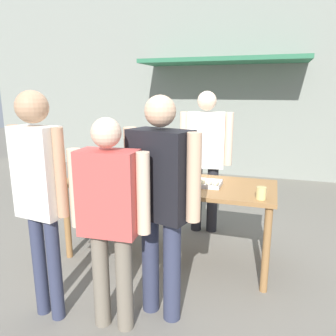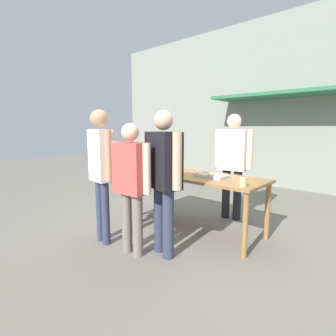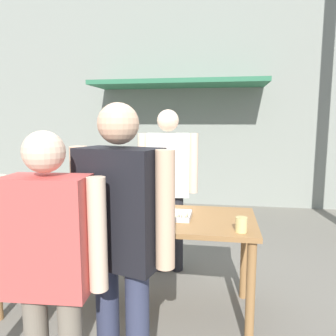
{
  "view_description": "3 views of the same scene",
  "coord_description": "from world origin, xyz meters",
  "px_view_note": "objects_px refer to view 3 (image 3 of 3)",
  "views": [
    {
      "loc": [
        1.04,
        -3.23,
        1.84
      ],
      "look_at": [
        0.0,
        0.0,
        1.03
      ],
      "focal_mm": 35.0,
      "sensor_mm": 36.0,
      "label": 1
    },
    {
      "loc": [
        2.39,
        -3.27,
        1.61
      ],
      "look_at": [
        -0.51,
        -0.02,
        0.93
      ],
      "focal_mm": 28.0,
      "sensor_mm": 36.0,
      "label": 2
    },
    {
      "loc": [
        0.82,
        -2.72,
        1.7
      ],
      "look_at": [
        0.24,
        0.83,
        1.19
      ],
      "focal_mm": 35.0,
      "sensor_mm": 36.0,
      "label": 3
    }
  ],
  "objects_px": {
    "person_server_behind_table": "(168,177)",
    "person_customer_with_cup": "(120,231)",
    "condiment_jar_mustard": "(2,215)",
    "beer_cup": "(241,225)",
    "food_tray_buns": "(165,215)",
    "person_customer_waiting_in_line": "(50,259)",
    "food_tray_sausages": "(72,211)",
    "condiment_jar_ketchup": "(12,216)"
  },
  "relations": [
    {
      "from": "person_customer_waiting_in_line",
      "to": "person_customer_with_cup",
      "type": "bearing_deg",
      "value": -144.41
    },
    {
      "from": "food_tray_buns",
      "to": "beer_cup",
      "type": "bearing_deg",
      "value": -23.79
    },
    {
      "from": "food_tray_sausages",
      "to": "person_server_behind_table",
      "type": "distance_m",
      "value": 1.15
    },
    {
      "from": "condiment_jar_mustard",
      "to": "food_tray_buns",
      "type": "bearing_deg",
      "value": 12.36
    },
    {
      "from": "person_server_behind_table",
      "to": "food_tray_buns",
      "type": "bearing_deg",
      "value": -90.89
    },
    {
      "from": "person_server_behind_table",
      "to": "person_customer_with_cup",
      "type": "distance_m",
      "value": 1.78
    },
    {
      "from": "food_tray_buns",
      "to": "person_server_behind_table",
      "type": "height_order",
      "value": "person_server_behind_table"
    },
    {
      "from": "condiment_jar_mustard",
      "to": "person_customer_waiting_in_line",
      "type": "xyz_separation_m",
      "value": [
        0.93,
        -0.89,
        0.06
      ]
    },
    {
      "from": "food_tray_buns",
      "to": "condiment_jar_mustard",
      "type": "bearing_deg",
      "value": -167.64
    },
    {
      "from": "condiment_jar_ketchup",
      "to": "person_server_behind_table",
      "type": "bearing_deg",
      "value": 44.78
    },
    {
      "from": "beer_cup",
      "to": "person_customer_waiting_in_line",
      "type": "distance_m",
      "value": 1.38
    },
    {
      "from": "beer_cup",
      "to": "person_server_behind_table",
      "type": "xyz_separation_m",
      "value": [
        -0.74,
        1.13,
        0.15
      ]
    },
    {
      "from": "condiment_jar_ketchup",
      "to": "person_server_behind_table",
      "type": "height_order",
      "value": "person_server_behind_table"
    },
    {
      "from": "beer_cup",
      "to": "food_tray_buns",
      "type": "bearing_deg",
      "value": 156.21
    },
    {
      "from": "beer_cup",
      "to": "condiment_jar_mustard",
      "type": "bearing_deg",
      "value": -179.6
    },
    {
      "from": "food_tray_buns",
      "to": "person_server_behind_table",
      "type": "distance_m",
      "value": 0.88
    },
    {
      "from": "condiment_jar_ketchup",
      "to": "beer_cup",
      "type": "height_order",
      "value": "beer_cup"
    },
    {
      "from": "condiment_jar_ketchup",
      "to": "person_server_behind_table",
      "type": "xyz_separation_m",
      "value": [
        1.14,
        1.13,
        0.17
      ]
    },
    {
      "from": "condiment_jar_ketchup",
      "to": "food_tray_buns",
      "type": "bearing_deg",
      "value": 12.84
    },
    {
      "from": "beer_cup",
      "to": "food_tray_sausages",
      "type": "bearing_deg",
      "value": 169.34
    },
    {
      "from": "food_tray_buns",
      "to": "condiment_jar_mustard",
      "type": "relative_size",
      "value": 6.0
    },
    {
      "from": "food_tray_sausages",
      "to": "person_customer_with_cup",
      "type": "distance_m",
      "value": 1.21
    },
    {
      "from": "condiment_jar_mustard",
      "to": "person_server_behind_table",
      "type": "distance_m",
      "value": 1.69
    },
    {
      "from": "food_tray_sausages",
      "to": "beer_cup",
      "type": "xyz_separation_m",
      "value": [
        1.49,
        -0.28,
        0.04
      ]
    },
    {
      "from": "beer_cup",
      "to": "person_customer_waiting_in_line",
      "type": "relative_size",
      "value": 0.07
    },
    {
      "from": "person_customer_with_cup",
      "to": "beer_cup",
      "type": "bearing_deg",
      "value": -122.83
    },
    {
      "from": "condiment_jar_mustard",
      "to": "person_server_behind_table",
      "type": "height_order",
      "value": "person_server_behind_table"
    },
    {
      "from": "person_customer_with_cup",
      "to": "condiment_jar_mustard",
      "type": "bearing_deg",
      "value": -11.52
    },
    {
      "from": "condiment_jar_ketchup",
      "to": "person_customer_with_cup",
      "type": "xyz_separation_m",
      "value": [
        1.15,
        -0.64,
        0.15
      ]
    },
    {
      "from": "condiment_jar_ketchup",
      "to": "person_customer_waiting_in_line",
      "type": "bearing_deg",
      "value": -46.88
    },
    {
      "from": "food_tray_buns",
      "to": "condiment_jar_ketchup",
      "type": "distance_m",
      "value": 1.28
    },
    {
      "from": "condiment_jar_ketchup",
      "to": "person_server_behind_table",
      "type": "relative_size",
      "value": 0.04
    },
    {
      "from": "food_tray_buns",
      "to": "person_customer_waiting_in_line",
      "type": "xyz_separation_m",
      "value": [
        -0.41,
        -1.18,
        0.08
      ]
    },
    {
      "from": "food_tray_buns",
      "to": "condiment_jar_ketchup",
      "type": "xyz_separation_m",
      "value": [
        -1.25,
        -0.29,
        0.02
      ]
    },
    {
      "from": "food_tray_buns",
      "to": "beer_cup",
      "type": "distance_m",
      "value": 0.69
    },
    {
      "from": "condiment_jar_ketchup",
      "to": "person_customer_with_cup",
      "type": "bearing_deg",
      "value": -29.19
    },
    {
      "from": "condiment_jar_ketchup",
      "to": "person_customer_waiting_in_line",
      "type": "relative_size",
      "value": 0.05
    },
    {
      "from": "person_server_behind_table",
      "to": "person_customer_waiting_in_line",
      "type": "height_order",
      "value": "person_server_behind_table"
    },
    {
      "from": "beer_cup",
      "to": "person_customer_with_cup",
      "type": "xyz_separation_m",
      "value": [
        -0.73,
        -0.65,
        0.13
      ]
    },
    {
      "from": "food_tray_buns",
      "to": "person_server_behind_table",
      "type": "xyz_separation_m",
      "value": [
        -0.11,
        0.85,
        0.19
      ]
    },
    {
      "from": "food_tray_sausages",
      "to": "person_server_behind_table",
      "type": "xyz_separation_m",
      "value": [
        0.75,
        0.85,
        0.19
      ]
    },
    {
      "from": "food_tray_sausages",
      "to": "condiment_jar_ketchup",
      "type": "height_order",
      "value": "condiment_jar_ketchup"
    }
  ]
}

